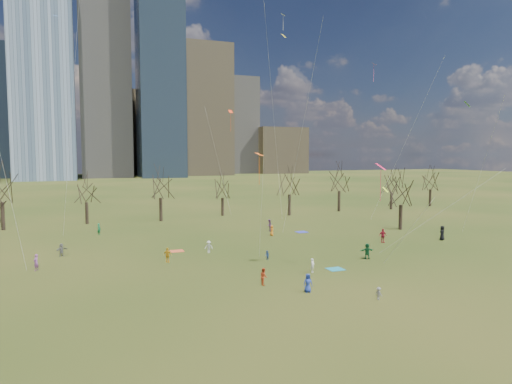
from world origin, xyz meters
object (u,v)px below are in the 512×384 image
object	(u,v)px
person_0	(308,283)
person_4	(168,255)
blanket_crimson	(177,251)
blanket_teal	(335,269)
person_1	(313,265)
blanket_navy	(302,232)
person_2	(264,276)

from	to	relation	value
person_0	person_4	world-z (taller)	person_4
blanket_crimson	person_4	size ratio (longest dim) A/B	0.99
blanket_crimson	blanket_teal	bearing A→B (deg)	-47.09
person_4	person_0	bearing A→B (deg)	153.08
person_1	person_4	world-z (taller)	person_4
blanket_teal	person_0	world-z (taller)	person_0
blanket_navy	person_1	size ratio (longest dim) A/B	1.16
blanket_navy	person_0	world-z (taller)	person_0
blanket_teal	person_1	bearing A→B (deg)	-174.33
person_4	blanket_crimson	bearing A→B (deg)	-79.39
blanket_crimson	person_1	bearing A→B (deg)	-54.09
person_1	person_2	world-z (taller)	person_2
blanket_crimson	person_1	world-z (taller)	person_1
person_0	person_2	xyz separation A→B (m)	(-2.67, 3.29, -0.03)
blanket_navy	person_2	distance (m)	28.23
blanket_navy	person_2	bearing A→B (deg)	-123.24
person_0	person_1	distance (m)	6.54
blanket_navy	blanket_crimson	xyz separation A→B (m)	(-19.91, -6.80, 0.00)
blanket_teal	blanket_crimson	bearing A→B (deg)	132.91
blanket_teal	person_1	size ratio (longest dim) A/B	1.16
blanket_teal	person_4	world-z (taller)	person_4
person_1	person_4	bearing A→B (deg)	103.28
blanket_navy	person_2	world-z (taller)	person_2
blanket_crimson	person_0	size ratio (longest dim) A/B	1.02
person_1	person_4	xyz separation A→B (m)	(-12.53, 9.10, 0.12)
blanket_teal	person_2	xyz separation A→B (m)	(-8.78, -2.57, 0.75)
person_0	person_4	xyz separation A→B (m)	(-9.14, 14.69, 0.02)
blanket_navy	person_1	xyz separation A→B (m)	(-9.41, -21.30, 0.68)
blanket_teal	blanket_crimson	size ratio (longest dim) A/B	1.00
blanket_crimson	person_4	xyz separation A→B (m)	(-2.03, -5.41, 0.79)
person_2	blanket_navy	bearing A→B (deg)	-26.89
blanket_crimson	person_2	world-z (taller)	person_2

